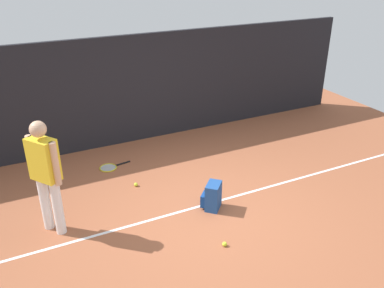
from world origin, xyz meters
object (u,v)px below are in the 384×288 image
at_px(backpack, 212,196).
at_px(tennis_racket, 110,167).
at_px(tennis_player, 45,171).
at_px(tennis_ball_near_player, 225,244).
at_px(tennis_ball_by_fence, 136,185).

bearing_deg(backpack, tennis_racket, -107.29).
bearing_deg(tennis_player, backpack, -137.81).
bearing_deg(tennis_player, tennis_ball_near_player, -159.78).
height_order(tennis_player, backpack, tennis_player).
distance_m(tennis_player, tennis_ball_by_fence, 1.82).
height_order(backpack, tennis_ball_by_fence, backpack).
distance_m(tennis_player, tennis_ball_near_player, 2.63).
xyz_separation_m(tennis_player, tennis_ball_near_player, (2.02, -1.39, -0.93)).
xyz_separation_m(tennis_player, backpack, (2.30, -0.51, -0.76)).
bearing_deg(tennis_ball_by_fence, tennis_ball_near_player, -73.81).
height_order(backpack, tennis_ball_near_player, backpack).
bearing_deg(tennis_player, tennis_ball_by_fence, -101.66).
bearing_deg(tennis_racket, backpack, 110.69).
height_order(tennis_player, tennis_ball_near_player, tennis_player).
xyz_separation_m(tennis_racket, backpack, (1.10, -1.97, 0.20)).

